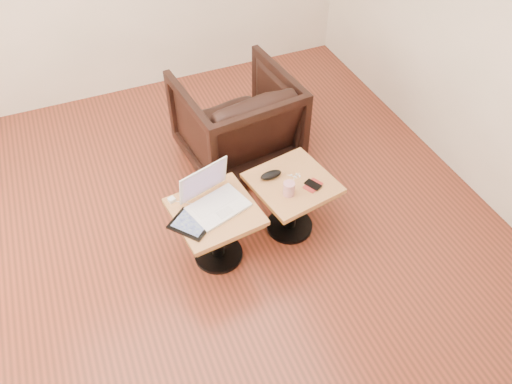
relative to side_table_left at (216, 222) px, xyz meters
name	(u,v)px	position (x,y,z in m)	size (l,w,h in m)	color
room_shell	(173,95)	(-0.15, 0.05, 1.00)	(4.52, 4.52, 2.71)	#52281B
side_table_left	(216,222)	(0.00, 0.00, 0.00)	(0.58, 0.58, 0.47)	black
side_table_right	(292,194)	(0.57, 0.04, 0.00)	(0.60, 0.60, 0.47)	black
laptop	(213,198)	(0.01, 0.05, 0.17)	(0.43, 0.39, 0.26)	white
tablet	(191,224)	(-0.18, -0.06, 0.13)	(0.30, 0.31, 0.02)	black
charging_adapter	(172,200)	(-0.23, 0.18, 0.13)	(0.04, 0.04, 0.02)	white
glasses_case	(271,175)	(0.45, 0.13, 0.14)	(0.15, 0.07, 0.05)	black
striped_cup	(289,189)	(0.50, -0.05, 0.17)	(0.08, 0.08, 0.10)	#BC304C
earbuds_tangle	(296,176)	(0.61, 0.08, 0.12)	(0.08, 0.05, 0.02)	white
phone_on_sleeve	(313,185)	(0.68, -0.05, 0.12)	(0.15, 0.13, 0.02)	maroon
armchair	(237,121)	(0.50, 0.91, 0.04)	(0.84, 0.86, 0.78)	black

